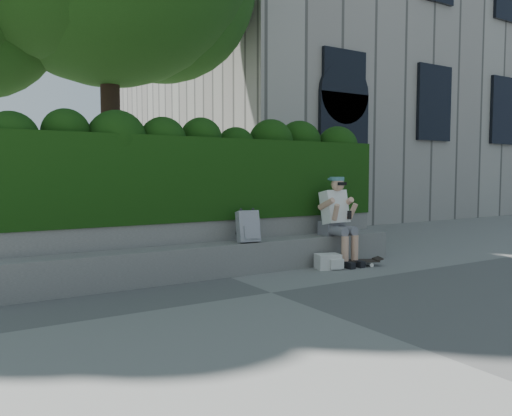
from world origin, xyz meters
TOP-DOWN VIEW (x-y plane):
  - ground at (0.00, 0.00)m, footprint 80.00×80.00m
  - bench_ledge at (0.00, 1.25)m, footprint 6.00×0.45m
  - planter_wall at (0.00, 1.73)m, footprint 6.00×0.50m
  - hedge at (0.00, 1.95)m, footprint 6.00×1.00m
  - building at (9.00, 11.00)m, footprint 12.00×12.00m
  - person at (1.95, 1.07)m, footprint 0.40×0.76m
  - skateboard at (1.98, 0.78)m, footprint 0.89×0.56m
  - backpack_plaid at (0.36, 1.15)m, footprint 0.33×0.21m
  - backpack_ground at (1.54, 0.80)m, footprint 0.40×0.33m

SIDE VIEW (x-z plane):
  - ground at x=0.00m, z-range 0.00..0.00m
  - skateboard at x=1.98m, z-range 0.03..0.12m
  - backpack_ground at x=1.54m, z-range 0.00..0.23m
  - bench_ledge at x=0.00m, z-range 0.00..0.45m
  - planter_wall at x=0.00m, z-range 0.00..0.75m
  - backpack_plaid at x=0.36m, z-range 0.45..0.90m
  - person at x=1.95m, z-range 0.06..1.44m
  - hedge at x=0.00m, z-range 0.75..1.95m
  - building at x=9.00m, z-range 0.00..15.00m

